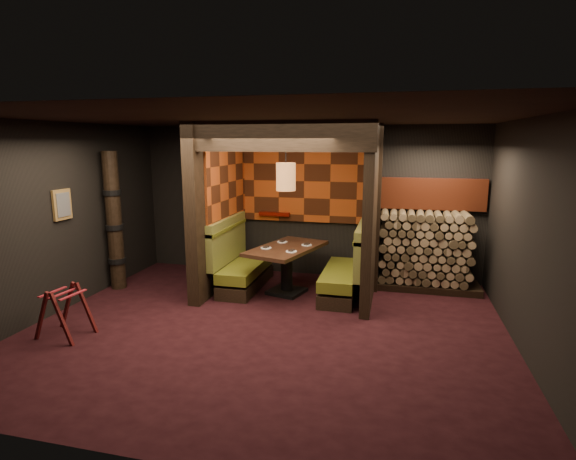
% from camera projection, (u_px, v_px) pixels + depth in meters
% --- Properties ---
extents(floor, '(6.50, 5.50, 0.02)m').
position_uv_depth(floor, '(266.00, 329.00, 6.24)').
color(floor, black).
rests_on(floor, ground).
extents(ceiling, '(6.50, 5.50, 0.02)m').
position_uv_depth(ceiling, '(264.00, 117.00, 5.68)').
color(ceiling, black).
rests_on(ceiling, ground).
extents(wall_back, '(6.50, 0.02, 2.85)m').
position_uv_depth(wall_back, '(306.00, 202.00, 8.59)').
color(wall_back, black).
rests_on(wall_back, ground).
extents(wall_front, '(6.50, 0.02, 2.85)m').
position_uv_depth(wall_front, '(158.00, 297.00, 3.33)').
color(wall_front, black).
rests_on(wall_front, ground).
extents(wall_left, '(0.02, 5.50, 2.85)m').
position_uv_depth(wall_left, '(56.00, 218.00, 6.72)').
color(wall_left, black).
rests_on(wall_left, ground).
extents(wall_right, '(0.02, 5.50, 2.85)m').
position_uv_depth(wall_right, '(534.00, 241.00, 5.20)').
color(wall_right, black).
rests_on(wall_right, ground).
extents(partition_left, '(0.20, 2.20, 2.85)m').
position_uv_depth(partition_left, '(218.00, 207.00, 7.84)').
color(partition_left, black).
rests_on(partition_left, floor).
extents(partition_right, '(0.15, 2.10, 2.85)m').
position_uv_depth(partition_right, '(372.00, 212.00, 7.27)').
color(partition_right, black).
rests_on(partition_right, floor).
extents(header_beam, '(2.85, 0.18, 0.44)m').
position_uv_depth(header_beam, '(276.00, 136.00, 6.39)').
color(header_beam, black).
rests_on(header_beam, partition_left).
extents(tapa_back_panel, '(2.40, 0.06, 1.55)m').
position_uv_depth(tapa_back_panel, '(304.00, 181.00, 8.47)').
color(tapa_back_panel, '#A84013').
rests_on(tapa_back_panel, wall_back).
extents(tapa_side_panel, '(0.04, 1.85, 1.45)m').
position_uv_depth(tapa_side_panel, '(227.00, 182.00, 7.90)').
color(tapa_side_panel, '#A84013').
rests_on(tapa_side_panel, partition_left).
extents(lacquer_shelf, '(0.60, 0.12, 0.07)m').
position_uv_depth(lacquer_shelf, '(274.00, 214.00, 8.67)').
color(lacquer_shelf, '#5D0B04').
rests_on(lacquer_shelf, wall_back).
extents(booth_bench_left, '(0.68, 1.60, 1.14)m').
position_uv_depth(booth_bench_left, '(240.00, 265.00, 7.95)').
color(booth_bench_left, black).
rests_on(booth_bench_left, floor).
extents(booth_bench_right, '(0.68, 1.60, 1.14)m').
position_uv_depth(booth_bench_right, '(347.00, 273.00, 7.51)').
color(booth_bench_right, black).
rests_on(booth_bench_right, floor).
extents(dining_table, '(1.24, 1.71, 0.81)m').
position_uv_depth(dining_table, '(287.00, 260.00, 7.60)').
color(dining_table, black).
rests_on(dining_table, floor).
extents(place_settings, '(0.79, 0.82, 0.03)m').
position_uv_depth(place_settings, '(287.00, 246.00, 7.55)').
color(place_settings, white).
rests_on(place_settings, dining_table).
extents(pendant_lamp, '(0.32, 0.32, 1.08)m').
position_uv_depth(pendant_lamp, '(286.00, 177.00, 7.27)').
color(pendant_lamp, '#9E602F').
rests_on(pendant_lamp, ceiling).
extents(framed_picture, '(0.05, 0.36, 0.46)m').
position_uv_depth(framed_picture, '(62.00, 205.00, 6.76)').
color(framed_picture, olive).
rests_on(framed_picture, wall_left).
extents(luggage_rack, '(0.71, 0.53, 0.73)m').
position_uv_depth(luggage_rack, '(64.00, 310.00, 5.95)').
color(luggage_rack, '#420D0D').
rests_on(luggage_rack, floor).
extents(totem_column, '(0.31, 0.31, 2.40)m').
position_uv_depth(totem_column, '(114.00, 222.00, 7.76)').
color(totem_column, black).
rests_on(totem_column, floor).
extents(firewood_stack, '(1.73, 0.70, 1.36)m').
position_uv_depth(firewood_stack, '(430.00, 251.00, 7.81)').
color(firewood_stack, black).
rests_on(firewood_stack, floor).
extents(mosaic_header, '(1.83, 0.10, 0.56)m').
position_uv_depth(mosaic_header, '(432.00, 194.00, 7.93)').
color(mosaic_header, maroon).
rests_on(mosaic_header, wall_back).
extents(bay_front_post, '(0.08, 0.08, 2.85)m').
position_uv_depth(bay_front_post, '(378.00, 210.00, 7.50)').
color(bay_front_post, black).
rests_on(bay_front_post, floor).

